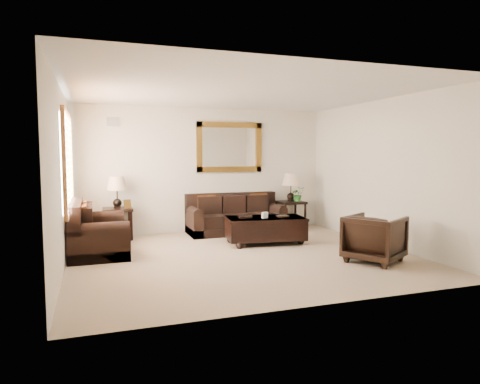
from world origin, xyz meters
name	(u,v)px	position (x,y,z in m)	size (l,w,h in m)	color
room	(242,175)	(0.00, 0.00, 1.35)	(5.51, 5.01, 2.71)	gray
window	(68,163)	(-2.70, 0.90, 1.55)	(0.07, 1.96, 1.66)	white
mirror	(230,147)	(0.57, 2.47, 1.85)	(1.50, 0.06, 1.10)	#49330E
air_vent	(113,122)	(-1.90, 2.48, 2.35)	(0.25, 0.02, 0.18)	#999999
sofa	(235,219)	(0.57, 2.09, 0.30)	(2.05, 0.89, 0.84)	black
loveseat	(95,234)	(-2.32, 0.99, 0.33)	(0.94, 1.59, 0.90)	black
end_table_left	(117,198)	(-1.87, 2.17, 0.82)	(0.57, 0.57, 1.25)	black
end_table_right	(291,192)	(1.93, 2.17, 0.82)	(0.57, 0.57, 1.26)	black
coffee_table	(265,227)	(0.75, 0.83, 0.31)	(1.57, 0.99, 0.62)	black
armchair	(375,236)	(1.84, -1.04, 0.41)	(0.79, 0.74, 0.82)	black
potted_plant	(298,196)	(2.06, 2.07, 0.75)	(0.30, 0.33, 0.26)	#1F551D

